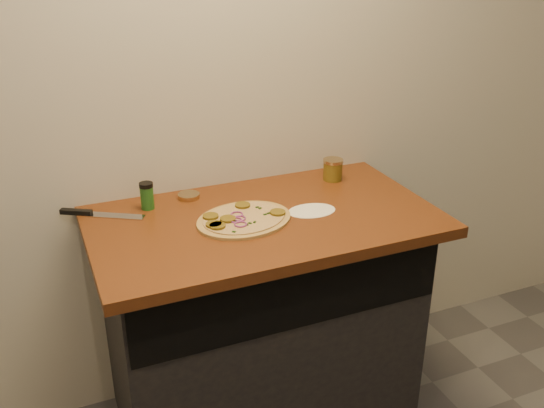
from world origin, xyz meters
name	(u,v)px	position (x,y,z in m)	size (l,w,h in m)	color
cabinet	(261,323)	(0.00, 1.45, 0.43)	(1.10, 0.60, 0.86)	black
countertop	(264,221)	(0.00, 1.42, 0.88)	(1.20, 0.70, 0.04)	#672F13
pizza	(243,219)	(-0.08, 1.40, 0.91)	(0.40, 0.40, 0.02)	tan
chefs_knife	(94,214)	(-0.54, 1.65, 0.91)	(0.28, 0.18, 0.02)	#B7BAC1
mason_jar_lid	(189,196)	(-0.20, 1.67, 0.91)	(0.08, 0.08, 0.02)	tan
salsa_jar	(333,169)	(0.38, 1.62, 0.94)	(0.08, 0.08, 0.09)	maroon
spice_shaker	(147,196)	(-0.36, 1.63, 0.95)	(0.05, 0.05, 0.10)	#225B1C
flour_spill	(312,211)	(0.17, 1.39, 0.90)	(0.17, 0.17, 0.00)	white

